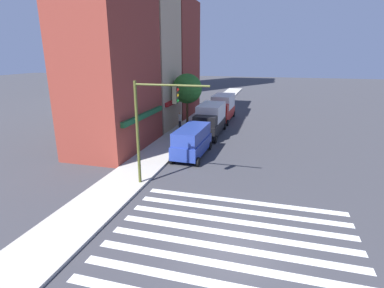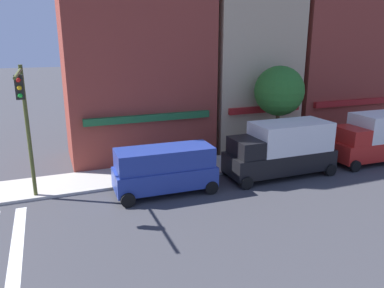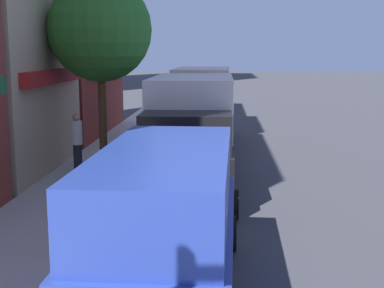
{
  "view_description": "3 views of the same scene",
  "coord_description": "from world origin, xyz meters",
  "px_view_note": "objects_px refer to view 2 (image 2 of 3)",
  "views": [
    {
      "loc": [
        -10.77,
        -1.26,
        7.81
      ],
      "look_at": [
        11.01,
        4.7,
        1.0
      ],
      "focal_mm": 28.0,
      "sensor_mm": 36.0,
      "label": 1
    },
    {
      "loc": [
        5.89,
        -12.05,
        7.45
      ],
      "look_at": [
        12.97,
        6.0,
        2.0
      ],
      "focal_mm": 35.0,
      "sensor_mm": 36.0,
      "label": 2
    },
    {
      "loc": [
        3.42,
        3.88,
        3.75
      ],
      "look_at": [
        17.96,
        4.7,
        1.2
      ],
      "focal_mm": 50.0,
      "sensor_mm": 36.0,
      "label": 3
    }
  ],
  "objects_px": {
    "box_truck_black": "(282,148)",
    "box_truck_red": "(379,137)",
    "traffic_signal": "(25,114)",
    "van_blue": "(165,168)",
    "street_tree": "(279,91)",
    "pedestrian_white_shirt": "(264,140)"
  },
  "relations": [
    {
      "from": "box_truck_black",
      "to": "box_truck_red",
      "type": "distance_m",
      "value": 7.18
    },
    {
      "from": "traffic_signal",
      "to": "box_truck_red",
      "type": "relative_size",
      "value": 1.02
    },
    {
      "from": "van_blue",
      "to": "street_tree",
      "type": "bearing_deg",
      "value": 20.06
    },
    {
      "from": "box_truck_red",
      "to": "van_blue",
      "type": "bearing_deg",
      "value": -178.88
    },
    {
      "from": "traffic_signal",
      "to": "pedestrian_white_shirt",
      "type": "bearing_deg",
      "value": 11.24
    },
    {
      "from": "box_truck_black",
      "to": "box_truck_red",
      "type": "height_order",
      "value": "same"
    },
    {
      "from": "traffic_signal",
      "to": "pedestrian_white_shirt",
      "type": "height_order",
      "value": "traffic_signal"
    },
    {
      "from": "traffic_signal",
      "to": "box_truck_black",
      "type": "distance_m",
      "value": 13.17
    },
    {
      "from": "traffic_signal",
      "to": "pedestrian_white_shirt",
      "type": "distance_m",
      "value": 14.55
    },
    {
      "from": "traffic_signal",
      "to": "van_blue",
      "type": "bearing_deg",
      "value": -6.71
    },
    {
      "from": "traffic_signal",
      "to": "van_blue",
      "type": "height_order",
      "value": "traffic_signal"
    },
    {
      "from": "van_blue",
      "to": "box_truck_red",
      "type": "distance_m",
      "value": 14.0
    },
    {
      "from": "traffic_signal",
      "to": "street_tree",
      "type": "bearing_deg",
      "value": 8.25
    },
    {
      "from": "pedestrian_white_shirt",
      "to": "street_tree",
      "type": "height_order",
      "value": "street_tree"
    },
    {
      "from": "box_truck_black",
      "to": "traffic_signal",
      "type": "bearing_deg",
      "value": 176.76
    },
    {
      "from": "box_truck_black",
      "to": "street_tree",
      "type": "distance_m",
      "value": 4.22
    },
    {
      "from": "box_truck_red",
      "to": "pedestrian_white_shirt",
      "type": "bearing_deg",
      "value": 151.56
    },
    {
      "from": "box_truck_black",
      "to": "pedestrian_white_shirt",
      "type": "height_order",
      "value": "box_truck_black"
    },
    {
      "from": "van_blue",
      "to": "box_truck_black",
      "type": "distance_m",
      "value": 6.82
    },
    {
      "from": "traffic_signal",
      "to": "pedestrian_white_shirt",
      "type": "xyz_separation_m",
      "value": [
        13.91,
        2.76,
        -3.25
      ]
    },
    {
      "from": "van_blue",
      "to": "box_truck_black",
      "type": "bearing_deg",
      "value": 1.5
    },
    {
      "from": "box_truck_black",
      "to": "pedestrian_white_shirt",
      "type": "xyz_separation_m",
      "value": [
        1.05,
        3.48,
        -0.51
      ]
    }
  ]
}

